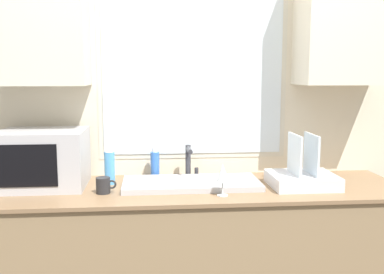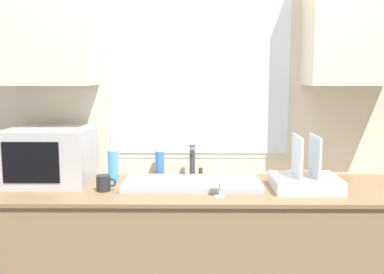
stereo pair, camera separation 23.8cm
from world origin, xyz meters
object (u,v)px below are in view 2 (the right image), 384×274
(spray_bottle, at_px, (113,162))
(soap_bottle, at_px, (160,163))
(microwave, at_px, (49,156))
(mug_near_sink, at_px, (104,183))
(dish_rack, at_px, (305,179))
(faucet, at_px, (193,159))
(wine_glass, at_px, (220,174))

(spray_bottle, xyz_separation_m, soap_bottle, (0.25, 0.14, -0.04))
(microwave, distance_m, spray_bottle, 0.36)
(soap_bottle, bearing_deg, mug_near_sink, -128.86)
(dish_rack, bearing_deg, spray_bottle, 171.81)
(dish_rack, distance_m, spray_bottle, 1.07)
(soap_bottle, bearing_deg, dish_rack, -20.01)
(faucet, bearing_deg, microwave, -172.54)
(microwave, distance_m, mug_near_sink, 0.40)
(spray_bottle, xyz_separation_m, wine_glass, (0.59, -0.30, -0.00))
(microwave, bearing_deg, dish_rack, -5.43)
(wine_glass, bearing_deg, mug_near_sink, 170.32)
(soap_bottle, bearing_deg, spray_bottle, -151.16)
(microwave, height_order, mug_near_sink, microwave)
(spray_bottle, bearing_deg, mug_near_sink, -94.46)
(faucet, distance_m, wine_glass, 0.41)
(microwave, height_order, spray_bottle, microwave)
(microwave, relative_size, soap_bottle, 2.47)
(mug_near_sink, bearing_deg, wine_glass, -9.68)
(soap_bottle, xyz_separation_m, wine_glass, (0.34, -0.44, 0.03))
(microwave, bearing_deg, faucet, 7.46)
(microwave, height_order, dish_rack, microwave)
(faucet, relative_size, dish_rack, 0.56)
(dish_rack, relative_size, wine_glass, 2.12)
(dish_rack, bearing_deg, mug_near_sink, -177.74)
(microwave, bearing_deg, wine_glass, -16.48)
(microwave, xyz_separation_m, dish_rack, (1.41, -0.13, -0.10))
(microwave, xyz_separation_m, mug_near_sink, (0.34, -0.18, -0.11))
(faucet, distance_m, mug_near_sink, 0.55)
(spray_bottle, bearing_deg, soap_bottle, 28.84)
(faucet, xyz_separation_m, dish_rack, (0.60, -0.24, -0.06))
(spray_bottle, bearing_deg, microwave, -177.13)
(soap_bottle, bearing_deg, wine_glass, -52.49)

